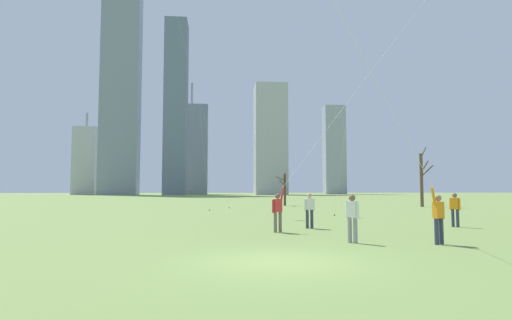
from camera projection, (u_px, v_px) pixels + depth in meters
ground_plane at (277, 262)px, 10.25m from camera, size 400.00×400.00×0.00m
kite_flyer_far_back_teal at (307, 168)px, 18.38m from camera, size 12.74×7.08×16.24m
kite_flyer_midfield_right_red at (384, 111)px, 12.32m from camera, size 10.27×5.42×14.73m
bystander_far_off_by_trees at (455, 208)px, 19.69m from camera, size 0.37×0.41×1.62m
bystander_watching_nearby at (352, 216)px, 13.90m from camera, size 0.37×0.42×1.62m
bystander_strolling_midfield at (309, 209)px, 19.05m from camera, size 0.51×0.23×1.62m
bare_tree_center at (284, 188)px, 45.46m from camera, size 1.22×2.87×3.54m
bare_tree_rightmost at (422, 178)px, 42.66m from camera, size 1.17×1.75×6.03m
skyline_short_annex at (86, 161)px, 138.05m from camera, size 7.46×5.90×27.54m
skyline_mid_tower_left at (270, 140)px, 137.17m from camera, size 10.44×10.46×36.47m
skyline_mid_tower_right at (176, 107)px, 129.79m from camera, size 6.82×9.17×55.03m
skyline_slender_spire at (334, 150)px, 151.05m from camera, size 7.57×5.37×32.36m
skyline_wide_slab at (121, 85)px, 130.14m from camera, size 11.66×6.29×69.29m
skyline_squat_block at (191, 149)px, 145.16m from camera, size 11.49×5.23×39.47m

